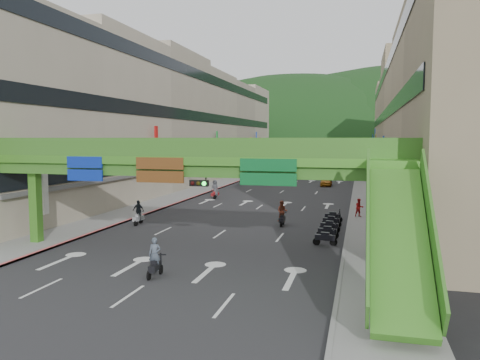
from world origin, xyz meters
The scene contains 23 objects.
ground centered at (0.00, 0.00, 0.00)m, with size 320.00×320.00×0.00m, color black.
road_slab centered at (0.00, 50.00, 0.01)m, with size 18.00×140.00×0.02m, color #28282B.
sidewalk_left centered at (-11.00, 50.00, 0.07)m, with size 4.00×140.00×0.15m, color gray.
sidewalk_right centered at (11.00, 50.00, 0.07)m, with size 4.00×140.00×0.15m, color gray.
curb_left centered at (-9.10, 50.00, 0.09)m, with size 0.20×140.00×0.18m, color #CC5959.
curb_right centered at (9.10, 50.00, 0.09)m, with size 0.20×140.00×0.18m, color gray.
building_row_left centered at (-18.93, 50.00, 9.46)m, with size 12.80×95.00×19.00m.
building_row_right centered at (18.93, 50.00, 9.46)m, with size 12.80×95.00×19.00m.
overpass_near centered at (0.93, 5.38, 5.21)m, with size 28.00×12.27×7.10m.
overpass_far centered at (0.00, 65.00, 5.40)m, with size 28.00×2.20×7.10m.
hill_left centered at (-15.00, 160.00, 0.00)m, with size 168.00×140.00×112.00m, color #1C4419.
hill_right centered at (25.00, 180.00, 0.00)m, with size 208.00×176.00×128.00m, color #1C4419.
bunting_string centered at (0.00, 30.00, 5.96)m, with size 26.00×0.36×0.47m.
scooter_rider_near centered at (-0.08, 1.00, 0.95)m, with size 0.70×1.60×2.05m.
scooter_rider_mid centered at (3.94, 16.35, 1.06)m, with size 0.84×1.60×2.06m.
scooter_rider_left centered at (-7.50, 13.89, 1.02)m, with size 1.03×1.60×2.04m.
scooter_rider_far centered at (-6.41, 31.10, 1.14)m, with size 1.04×1.57×2.23m.
parked_scooter_row centered at (7.80, 14.69, 0.52)m, with size 1.60×9.37×1.08m.
car_silver centered at (-7.00, 50.24, 0.73)m, with size 1.54×4.43×1.46m, color #9C9BA2.
car_yellow centered at (5.09, 49.04, 0.68)m, with size 1.62×4.02×1.37m, color orange.
pedestrian_red centered at (9.93, 21.63, 0.81)m, with size 0.78×0.61×1.61m, color #A31313.
pedestrian_dark centered at (12.20, 39.48, 0.80)m, with size 0.94×0.39×1.61m, color #24222A.
pedestrian_blue centered at (12.20, 24.44, 0.89)m, with size 0.83×0.53×1.78m, color #3A3C61.
Camera 1 is at (9.98, -20.50, 7.10)m, focal length 35.00 mm.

